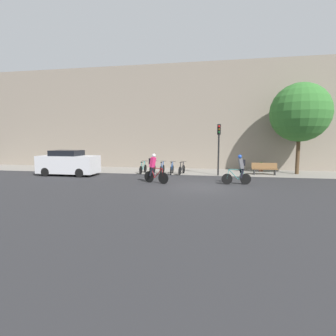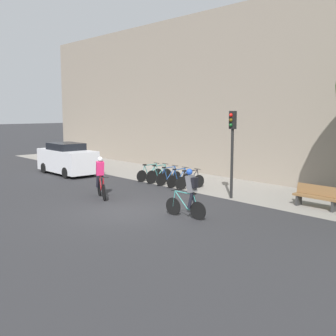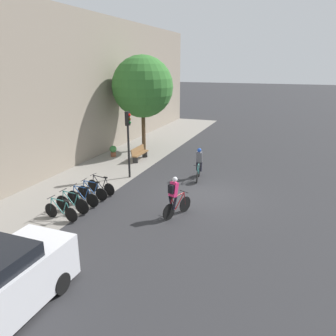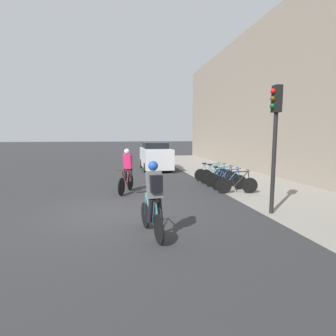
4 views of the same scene
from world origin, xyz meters
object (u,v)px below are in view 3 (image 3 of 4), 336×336
cyclist_pink (175,196)px  parked_bike_0 (61,211)px  potted_plant (113,150)px  traffic_light_pole (128,133)px  parked_bike_2 (83,197)px  parked_bike_4 (101,186)px  parked_bike_3 (92,192)px  parked_bike_1 (72,203)px  bench (139,153)px  cyclist_grey (199,162)px

cyclist_pink → parked_bike_0: bearing=114.0°
potted_plant → traffic_light_pole: bearing=-138.5°
parked_bike_2 → parked_bike_4: parked_bike_2 is taller
traffic_light_pole → parked_bike_3: bearing=176.9°
parked_bike_2 → parked_bike_1: bearing=179.9°
traffic_light_pole → bench: (3.41, 1.03, -2.11)m
cyclist_grey → parked_bike_0: (-7.01, 3.91, -0.56)m
traffic_light_pole → potted_plant: bearing=41.5°
parked_bike_4 → bench: bearing=7.8°
cyclist_grey → parked_bike_2: 6.76m
parked_bike_1 → parked_bike_4: size_ratio=1.02×
cyclist_grey → potted_plant: size_ratio=2.26×
parked_bike_4 → cyclist_pink: bearing=-104.9°
parked_bike_3 → parked_bike_4: (0.76, -0.00, 0.01)m
cyclist_pink → parked_bike_4: cyclist_pink is taller
parked_bike_2 → bench: parked_bike_2 is taller
cyclist_pink → cyclist_grey: (5.10, 0.40, 0.00)m
parked_bike_3 → potted_plant: parked_bike_3 is taller
cyclist_pink → parked_bike_1: (-1.15, 4.31, -0.54)m
cyclist_pink → parked_bike_3: bearing=84.9°
parked_bike_3 → bench: size_ratio=0.88×
parked_bike_1 → parked_bike_3: bearing=-0.0°
cyclist_grey → parked_bike_0: bearing=150.8°
potted_plant → parked_bike_1: bearing=-161.2°
cyclist_pink → bench: bearing=35.2°
cyclist_pink → traffic_light_pole: size_ratio=0.48×
cyclist_pink → parked_bike_2: cyclist_pink is taller
traffic_light_pole → potted_plant: (3.51, 3.10, -2.15)m
cyclist_pink → parked_bike_1: cyclist_pink is taller
cyclist_grey → traffic_light_pole: size_ratio=0.47×
cyclist_grey → bench: size_ratio=0.95×
bench → traffic_light_pole: bearing=-163.2°
parked_bike_0 → potted_plant: size_ratio=2.17×
parked_bike_1 → parked_bike_2: parked_bike_1 is taller
cyclist_pink → bench: 8.93m
traffic_light_pole → bench: bearing=16.8°
parked_bike_2 → traffic_light_pole: bearing=-2.6°
parked_bike_4 → parked_bike_2: bearing=180.0°
cyclist_pink → parked_bike_0: (-1.91, 4.31, -0.56)m
parked_bike_0 → parked_bike_3: bearing=0.0°
cyclist_pink → parked_bike_2: 4.36m
cyclist_pink → traffic_light_pole: bearing=46.8°
cyclist_grey → parked_bike_1: bearing=147.9°
parked_bike_2 → potted_plant: 8.29m
parked_bike_2 → potted_plant: (7.77, 2.91, 0.04)m
parked_bike_0 → parked_bike_2: size_ratio=1.01×
parked_bike_4 → bench: (6.14, 0.84, 0.08)m
parked_bike_2 → cyclist_grey: bearing=-35.5°
traffic_light_pole → potted_plant: 5.15m
parked_bike_1 → bench: (8.44, 0.84, 0.07)m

